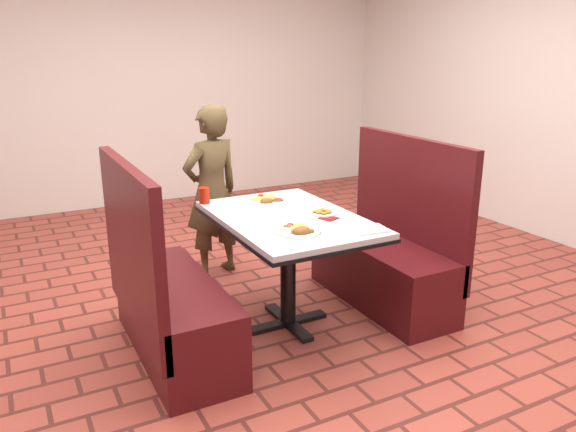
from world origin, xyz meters
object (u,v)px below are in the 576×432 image
object	(u,v)px
plantain_plate	(323,212)
red_tumbler	(204,195)
dining_table	(288,231)
booth_bench_left	(167,303)
diner_person	(212,192)
far_dinner_plate	(267,199)
booth_bench_right	(388,258)
near_dinner_plate	(298,228)

from	to	relation	value
plantain_plate	red_tumbler	distance (m)	0.83
dining_table	booth_bench_left	distance (m)	0.86
diner_person	plantain_plate	size ratio (longest dim) A/B	7.63
booth_bench_left	plantain_plate	size ratio (longest dim) A/B	6.75
far_dinner_plate	diner_person	bearing A→B (deg)	101.06
booth_bench_left	dining_table	bearing A→B (deg)	0.00
booth_bench_right	diner_person	bearing A→B (deg)	130.45
booth_bench_left	diner_person	distance (m)	1.32
booth_bench_right	red_tumbler	xyz separation A→B (m)	(-1.16, 0.53, 0.47)
booth_bench_left	plantain_plate	xyz separation A→B (m)	(1.01, -0.06, 0.43)
booth_bench_left	booth_bench_right	world-z (taller)	same
plantain_plate	booth_bench_right	bearing A→B (deg)	6.12
dining_table	booth_bench_right	xyz separation A→B (m)	(0.80, 0.00, -0.32)
booth_bench_left	far_dinner_plate	bearing A→B (deg)	23.14
booth_bench_right	plantain_plate	distance (m)	0.73
dining_table	plantain_plate	bearing A→B (deg)	-16.20
dining_table	booth_bench_left	bearing A→B (deg)	180.00
near_dinner_plate	red_tumbler	world-z (taller)	red_tumbler
booth_bench_left	red_tumbler	distance (m)	0.83
diner_person	plantain_plate	distance (m)	1.18
diner_person	red_tumbler	distance (m)	0.61
plantain_plate	red_tumbler	size ratio (longest dim) A/B	1.65
booth_bench_left	red_tumbler	size ratio (longest dim) A/B	11.11
booth_bench_left	near_dinner_plate	distance (m)	0.89
near_dinner_plate	plantain_plate	size ratio (longest dim) A/B	1.42
diner_person	plantain_plate	bearing A→B (deg)	92.01
dining_table	diner_person	xyz separation A→B (m)	(-0.11, 1.07, 0.02)
far_dinner_plate	plantain_plate	world-z (taller)	far_dinner_plate
dining_table	booth_bench_right	world-z (taller)	booth_bench_right
plantain_plate	far_dinner_plate	bearing A→B (deg)	114.31
red_tumbler	diner_person	bearing A→B (deg)	65.36
booth_bench_left	booth_bench_right	size ratio (longest dim) A/B	1.00
booth_bench_left	plantain_plate	distance (m)	1.10
booth_bench_left	booth_bench_right	bearing A→B (deg)	0.00
booth_bench_right	plantain_plate	bearing A→B (deg)	-173.88
near_dinner_plate	plantain_plate	xyz separation A→B (m)	(0.32, 0.26, -0.02)
dining_table	booth_bench_right	distance (m)	0.86
diner_person	plantain_plate	world-z (taller)	diner_person
near_dinner_plate	booth_bench_left	bearing A→B (deg)	155.21
near_dinner_plate	far_dinner_plate	bearing A→B (deg)	79.00
red_tumbler	near_dinner_plate	bearing A→B (deg)	-73.21
near_dinner_plate	far_dinner_plate	size ratio (longest dim) A/B	0.91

